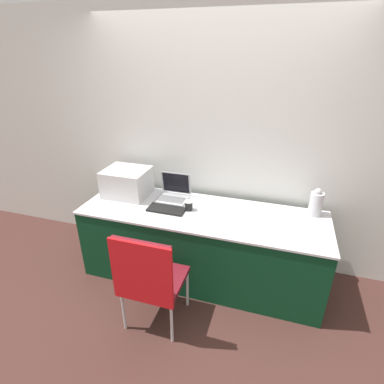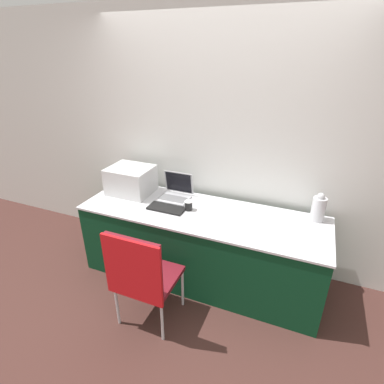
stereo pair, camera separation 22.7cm
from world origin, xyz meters
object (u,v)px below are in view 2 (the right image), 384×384
(laptop_left, at_px, (175,193))
(coffee_cup, at_px, (188,205))
(chair, at_px, (140,273))
(printer, at_px, (131,179))
(external_keyboard, at_px, (166,208))
(metal_pitcher, at_px, (319,208))

(laptop_left, height_order, coffee_cup, laptop_left)
(chair, bearing_deg, printer, 125.28)
(laptop_left, height_order, chair, laptop_left)
(external_keyboard, xyz_separation_m, chair, (0.12, -0.71, -0.20))
(laptop_left, relative_size, external_keyboard, 0.88)
(coffee_cup, bearing_deg, external_keyboard, -160.28)
(printer, relative_size, laptop_left, 1.41)
(laptop_left, bearing_deg, chair, -81.16)
(external_keyboard, xyz_separation_m, coffee_cup, (0.21, 0.07, 0.04))
(coffee_cup, height_order, metal_pitcher, metal_pitcher)
(laptop_left, distance_m, coffee_cup, 0.31)
(coffee_cup, bearing_deg, metal_pitcher, 13.07)
(laptop_left, relative_size, coffee_cup, 3.41)
(printer, height_order, coffee_cup, printer)
(external_keyboard, distance_m, coffee_cup, 0.22)
(external_keyboard, bearing_deg, laptop_left, 95.91)
(laptop_left, distance_m, external_keyboard, 0.28)
(laptop_left, bearing_deg, printer, -172.45)
(external_keyboard, distance_m, chair, 0.75)
(printer, distance_m, laptop_left, 0.51)
(printer, distance_m, coffee_cup, 0.75)
(printer, height_order, metal_pitcher, printer)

